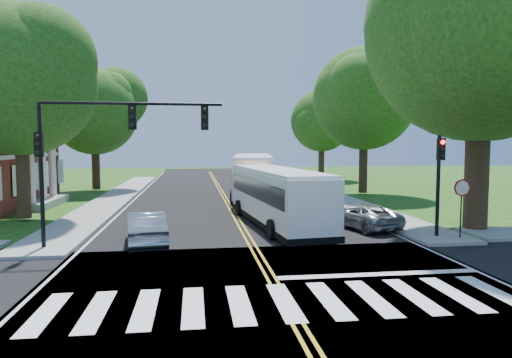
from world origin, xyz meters
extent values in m
plane|color=#1D4411|center=(0.00, 0.00, 0.00)|extent=(140.00, 140.00, 0.00)
cube|color=black|center=(0.00, 18.00, 0.01)|extent=(14.00, 96.00, 0.01)
cube|color=black|center=(0.00, 0.00, 0.01)|extent=(60.00, 12.00, 0.01)
cube|color=gold|center=(0.00, 22.00, 0.01)|extent=(0.36, 70.00, 0.01)
cube|color=silver|center=(-6.80, 22.00, 0.01)|extent=(0.12, 70.00, 0.01)
cube|color=silver|center=(6.80, 22.00, 0.01)|extent=(0.12, 70.00, 0.01)
cube|color=silver|center=(0.00, -0.50, 0.02)|extent=(12.60, 3.00, 0.01)
cube|color=silver|center=(3.50, 1.60, 0.02)|extent=(6.60, 0.40, 0.01)
cube|color=gray|center=(-8.30, 25.00, 0.07)|extent=(2.60, 40.00, 0.15)
cube|color=gray|center=(8.30, 25.00, 0.07)|extent=(2.60, 40.00, 0.15)
cylinder|color=#332514|center=(11.00, 8.00, 3.15)|extent=(1.10, 1.10, 6.00)
sphere|color=#487C24|center=(11.00, 8.00, 9.66)|extent=(10.80, 10.80, 10.80)
cylinder|color=#332514|center=(-11.50, 14.00, 2.55)|extent=(0.70, 0.70, 4.80)
sphere|color=#487C24|center=(-11.50, 14.00, 7.55)|extent=(8.00, 8.00, 8.00)
cylinder|color=#332514|center=(-11.00, 30.00, 2.35)|extent=(0.70, 0.70, 4.40)
sphere|color=#487C24|center=(-11.00, 30.00, 7.02)|extent=(7.60, 7.60, 7.60)
cylinder|color=#332514|center=(11.50, 24.00, 2.65)|extent=(0.70, 0.70, 5.00)
sphere|color=#487C24|center=(11.50, 24.00, 7.88)|extent=(8.40, 8.40, 8.40)
cylinder|color=#332514|center=(12.50, 40.00, 2.35)|extent=(0.70, 0.70, 4.40)
sphere|color=#487C24|center=(12.50, 40.00, 6.89)|extent=(7.20, 7.20, 7.20)
cube|color=silver|center=(-12.40, 20.00, 4.40)|extent=(1.40, 6.00, 0.45)
cube|color=gray|center=(-12.40, 20.00, 0.25)|extent=(1.80, 6.00, 0.50)
cylinder|color=silver|center=(-12.40, 17.80, 2.10)|extent=(0.50, 0.50, 4.20)
cylinder|color=silver|center=(-12.40, 20.00, 2.10)|extent=(0.50, 0.50, 4.20)
cylinder|color=silver|center=(-12.40, 22.20, 2.10)|extent=(0.50, 0.50, 4.20)
cylinder|color=black|center=(-8.20, 6.50, 2.45)|extent=(0.16, 0.16, 4.60)
cube|color=black|center=(-8.20, 6.35, 4.15)|extent=(0.30, 0.22, 0.95)
sphere|color=black|center=(-8.20, 6.21, 4.45)|extent=(0.18, 0.18, 0.18)
cylinder|color=black|center=(-4.70, 6.50, 5.75)|extent=(7.00, 0.12, 0.12)
cube|color=black|center=(-4.70, 6.35, 5.20)|extent=(0.30, 0.22, 0.95)
cube|color=black|center=(-1.90, 6.35, 5.20)|extent=(0.30, 0.22, 0.95)
cylinder|color=black|center=(8.20, 6.50, 2.35)|extent=(0.16, 0.16, 4.40)
cube|color=black|center=(8.20, 6.35, 3.95)|extent=(0.30, 0.22, 0.95)
sphere|color=#FF0A05|center=(8.20, 6.21, 4.25)|extent=(0.18, 0.18, 0.18)
cylinder|color=black|center=(9.00, 6.00, 1.25)|extent=(0.06, 0.06, 2.20)
cylinder|color=#A50A07|center=(9.00, 5.97, 2.30)|extent=(0.76, 0.04, 0.76)
cube|color=white|center=(1.83, 10.76, 1.46)|extent=(3.55, 11.21, 2.57)
cube|color=black|center=(1.83, 10.76, 1.93)|extent=(3.53, 10.45, 0.89)
cube|color=black|center=(1.24, 16.29, 1.79)|extent=(2.28, 0.34, 1.49)
cube|color=orange|center=(1.24, 16.29, 2.63)|extent=(1.59, 0.27, 0.30)
cube|color=black|center=(1.83, 10.76, 0.32)|extent=(3.61, 11.31, 0.28)
cube|color=white|center=(1.83, 10.76, 2.79)|extent=(3.46, 10.87, 0.21)
cylinder|color=black|center=(2.65, 14.51, 0.46)|extent=(0.39, 0.92, 0.90)
cylinder|color=black|center=(0.23, 14.25, 0.46)|extent=(0.39, 0.92, 0.90)
cylinder|color=black|center=(3.40, 7.55, 0.46)|extent=(0.39, 0.92, 0.90)
cylinder|color=black|center=(0.99, 7.29, 0.46)|extent=(0.39, 0.92, 0.90)
cube|color=white|center=(2.16, 22.85, 1.67)|extent=(4.31, 12.86, 2.94)
cube|color=black|center=(2.16, 22.85, 2.20)|extent=(4.27, 11.99, 1.02)
cube|color=black|center=(2.97, 29.16, 2.04)|extent=(2.61, 0.43, 1.71)
cube|color=orange|center=(2.97, 29.16, 3.01)|extent=(1.82, 0.33, 0.34)
cube|color=black|center=(2.16, 22.85, 0.36)|extent=(4.38, 12.96, 0.32)
cube|color=white|center=(2.16, 22.85, 3.20)|extent=(4.21, 12.48, 0.24)
cylinder|color=black|center=(4.07, 26.81, 0.53)|extent=(0.47, 1.06, 1.03)
cylinder|color=black|center=(1.32, 27.17, 0.53)|extent=(0.47, 1.06, 1.03)
cylinder|color=black|center=(3.05, 18.86, 0.53)|extent=(0.47, 1.06, 1.03)
cylinder|color=black|center=(0.29, 19.22, 0.53)|extent=(0.47, 1.06, 1.03)
imported|color=#B0B2B8|center=(-4.31, 6.87, 0.71)|extent=(2.09, 4.40, 1.39)
imported|color=#A9ACB0|center=(5.88, 9.45, 0.63)|extent=(3.22, 4.82, 1.23)
imported|color=black|center=(5.10, 21.46, 0.70)|extent=(3.56, 5.12, 1.38)
camera|label=1|loc=(-2.34, -12.03, 4.16)|focal=32.00mm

